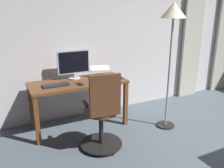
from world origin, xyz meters
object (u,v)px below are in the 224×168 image
Objects in this scene: desk at (78,88)px; cell_phone_face_up at (80,84)px; computer_keyboard at (56,85)px; mug_tea at (118,77)px; office_chair at (102,115)px; computer_monitor at (74,63)px; laptop at (101,74)px; floor_lamp at (173,22)px.

cell_phone_face_up reaches higher than desk.
mug_tea is (-0.91, 0.12, 0.04)m from computer_keyboard.
computer_keyboard is at bearing -19.47° from cell_phone_face_up.
office_chair is 2.09× the size of computer_monitor.
desk is 3.89× the size of computer_keyboard.
computer_monitor reaches higher than laptop.
office_chair is 2.57× the size of laptop.
desk is 0.77m from office_chair.
computer_monitor reaches higher than desk.
cell_phone_face_up is (0.08, -0.60, 0.25)m from office_chair.
floor_lamp is (-1.23, 0.45, 0.86)m from cell_phone_face_up.
computer_monitor reaches higher than cell_phone_face_up.
computer_keyboard is 0.20× the size of floor_lamp.
floor_lamp is at bearing 161.27° from computer_keyboard.
desk is at bearing -168.66° from computer_keyboard.
computer_keyboard is (0.35, 0.25, -0.23)m from computer_monitor.
mug_tea is 0.07× the size of floor_lamp.
cell_phone_face_up is (0.02, 0.14, 0.11)m from desk.
mug_tea is at bearing 139.29° from laptop.
laptop is at bearing -168.93° from computer_keyboard.
office_chair reaches higher than laptop.
computer_keyboard is at bearing 35.78° from computer_monitor.
mug_tea is at bearing -32.35° from floor_lamp.
computer_monitor is at bearing -92.01° from desk.
mug_tea is at bearing 172.46° from computer_keyboard.
laptop is (-0.40, -0.08, 0.16)m from desk.
floor_lamp is at bearing 153.36° from cell_phone_face_up.
computer_keyboard reaches higher than desk.
computer_keyboard is at bearing -18.73° from floor_lamp.
computer_keyboard is at bearing 28.88° from laptop.
floor_lamp is (-0.81, 0.67, 0.81)m from laptop.
desk is 1.36× the size of office_chair.
computer_monitor is 0.45m from laptop.
computer_keyboard is 0.77m from laptop.
office_chair is at bearing 85.35° from laptop.
desk is 0.77× the size of floor_lamp.
desk is 10.60× the size of mug_tea.
mug_tea is (-0.57, 0.19, 0.15)m from desk.
computer_monitor reaches higher than office_chair.
floor_lamp is at bearing 153.71° from desk.
laptop is (-0.75, -0.15, 0.04)m from computer_keyboard.
office_chair is at bearing 93.34° from computer_monitor.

